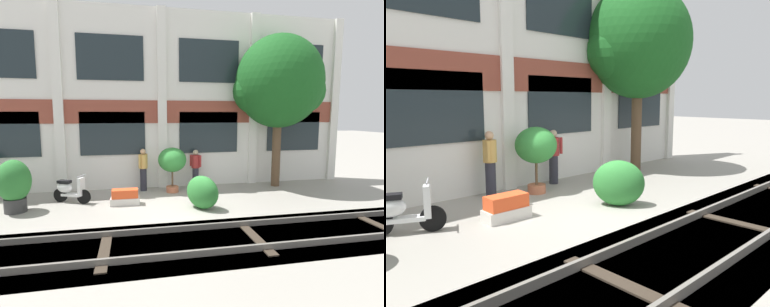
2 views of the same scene
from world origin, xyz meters
TOP-DOWN VIEW (x-y plane):
  - ground_plane at (0.00, 0.00)m, footprint 80.00×80.00m
  - apartment_facade at (0.00, 3.21)m, footprint 15.97×0.64m
  - rail_tracks at (-0.00, -2.65)m, footprint 23.61×2.80m
  - broadleaf_tree at (4.67, 2.21)m, footprint 3.66×3.49m
  - potted_plant_square_trough at (-1.50, 0.74)m, footprint 0.97×0.48m
  - potted_plant_tall_urn at (0.27, 2.05)m, footprint 1.09×1.09m
  - scooter_near_curb at (-3.34, 1.33)m, footprint 1.29×0.74m
  - resident_by_doorway at (1.31, 2.59)m, footprint 0.42×0.39m
  - resident_watching_tracks at (-0.82, 2.50)m, footprint 0.37×0.43m
  - topiary_hedge at (0.93, -0.18)m, footprint 1.26×1.38m

SIDE VIEW (x-z plane):
  - rail_tracks at x=0.00m, z-range -0.35..0.08m
  - ground_plane at x=0.00m, z-range 0.00..0.00m
  - potted_plant_square_trough at x=-1.50m, z-range -0.01..0.51m
  - scooter_near_curb at x=-3.34m, z-range -0.05..0.93m
  - topiary_hedge at x=0.93m, z-range 0.00..1.06m
  - resident_by_doorway at x=1.31m, z-range 0.05..1.62m
  - resident_watching_tracks at x=-0.82m, z-range 0.06..1.73m
  - potted_plant_tall_urn at x=0.27m, z-range 0.35..2.08m
  - apartment_facade at x=0.00m, z-range 0.00..7.13m
  - broadleaf_tree at x=4.67m, z-range 1.12..7.29m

